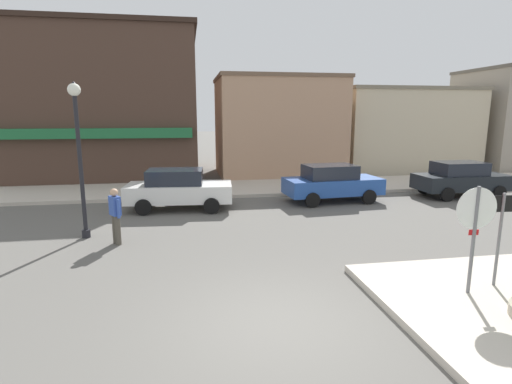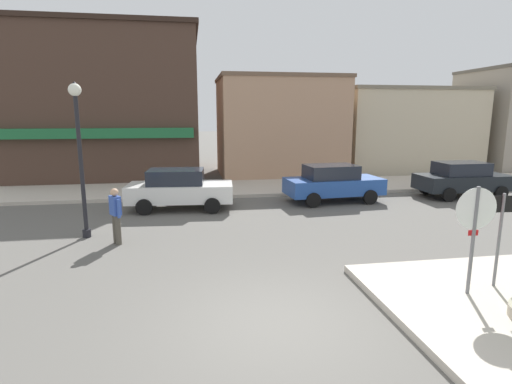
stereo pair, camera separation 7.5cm
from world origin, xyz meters
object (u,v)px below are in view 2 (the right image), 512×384
object	(u,v)px
one_way_sign	(500,231)
pedestrian_crossing_near	(116,214)
stop_sign	(474,227)
parked_car_nearest	(179,189)
lamp_post	(79,138)
parked_car_second	(333,183)
parked_car_third	(462,179)

from	to	relation	value
one_way_sign	pedestrian_crossing_near	world-z (taller)	one_way_sign
stop_sign	parked_car_nearest	bearing A→B (deg)	123.40
stop_sign	one_way_sign	xyz separation A→B (m)	(0.77, 0.23, -0.19)
parked_car_nearest	one_way_sign	bearing A→B (deg)	-52.51
parked_car_nearest	lamp_post	bearing A→B (deg)	-129.77
parked_car_nearest	parked_car_second	bearing A→B (deg)	2.95
one_way_sign	parked_car_third	xyz separation A→B (m)	(5.78, 8.94, -0.52)
parked_car_nearest	pedestrian_crossing_near	bearing A→B (deg)	-112.47
one_way_sign	parked_car_third	size ratio (longest dim) A/B	0.52
lamp_post	parked_car_third	size ratio (longest dim) A/B	1.13
one_way_sign	parked_car_second	bearing A→B (deg)	91.62
stop_sign	parked_car_second	distance (m)	9.18
parked_car_nearest	pedestrian_crossing_near	distance (m)	4.35
one_way_sign	lamp_post	size ratio (longest dim) A/B	0.46
stop_sign	parked_car_nearest	distance (m)	10.58
parked_car_nearest	parked_car_third	distance (m)	12.37
stop_sign	parked_car_third	bearing A→B (deg)	54.42
parked_car_second	parked_car_third	distance (m)	6.03
lamp_post	pedestrian_crossing_near	distance (m)	2.46
one_way_sign	parked_car_nearest	distance (m)	10.83
parked_car_third	pedestrian_crossing_near	bearing A→B (deg)	-162.68
pedestrian_crossing_near	stop_sign	bearing A→B (deg)	-32.67
parked_car_second	lamp_post	bearing A→B (deg)	-158.50
one_way_sign	parked_car_third	distance (m)	10.66
parked_car_third	pedestrian_crossing_near	distance (m)	14.69
parked_car_nearest	parked_car_second	world-z (taller)	same
one_way_sign	parked_car_nearest	world-z (taller)	one_way_sign
parked_car_third	one_way_sign	bearing A→B (deg)	-122.90
parked_car_second	pedestrian_crossing_near	xyz separation A→B (m)	(-7.99, -4.35, 0.06)
one_way_sign	parked_car_second	xyz separation A→B (m)	(-0.25, 8.91, -0.52)
lamp_post	parked_car_third	bearing A→B (deg)	13.38
lamp_post	parked_car_third	world-z (taller)	lamp_post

